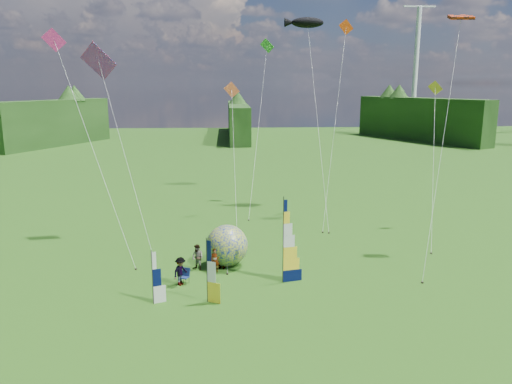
{
  "coord_description": "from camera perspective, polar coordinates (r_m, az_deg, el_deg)",
  "views": [
    {
      "loc": [
        -2.68,
        -23.99,
        11.62
      ],
      "look_at": [
        -1.0,
        4.0,
        5.5
      ],
      "focal_mm": 35.0,
      "sensor_mm": 36.0,
      "label": 1
    }
  ],
  "objects": [
    {
      "name": "spectator_d",
      "position": [
        32.08,
        -3.93,
        -7.21
      ],
      "size": [
        1.16,
        0.78,
        1.83
      ],
      "primitive_type": "imported",
      "rotation": [
        0.0,
        0.0,
        2.79
      ],
      "color": "#66594C",
      "rests_on": "ground"
    },
    {
      "name": "treeline_ring",
      "position": [
        25.31,
        2.82,
        -5.22
      ],
      "size": [
        210.0,
        210.0,
        8.0
      ],
      "primitive_type": null,
      "color": "#2B541C",
      "rests_on": "ground"
    },
    {
      "name": "side_banner_far",
      "position": [
        27.51,
        -11.75,
        -9.63
      ],
      "size": [
        0.86,
        0.38,
        2.92
      ],
      "primitive_type": null,
      "rotation": [
        0.0,
        0.0,
        0.34
      ],
      "color": "white",
      "rests_on": "ground"
    },
    {
      "name": "spectator_a",
      "position": [
        31.63,
        -4.71,
        -7.8
      ],
      "size": [
        0.59,
        0.42,
        1.53
      ],
      "primitive_type": "imported",
      "rotation": [
        0.0,
        0.0,
        0.1
      ],
      "color": "#66594C",
      "rests_on": "ground"
    },
    {
      "name": "bol_inflatable",
      "position": [
        32.51,
        -3.33,
        -6.12
      ],
      "size": [
        2.9,
        2.9,
        2.71
      ],
      "primitive_type": "sphere",
      "rotation": [
        0.0,
        0.0,
        -0.07
      ],
      "color": "#000F7D",
      "rests_on": "ground"
    },
    {
      "name": "kite_parafoil",
      "position": [
        33.63,
        20.68,
        6.67
      ],
      "size": [
        9.64,
        11.63,
        17.55
      ],
      "primitive_type": null,
      "rotation": [
        0.0,
        0.0,
        -0.24
      ],
      "color": "red",
      "rests_on": "ground"
    },
    {
      "name": "feather_banner_main",
      "position": [
        29.4,
        3.13,
        -5.7
      ],
      "size": [
        1.36,
        0.4,
        5.07
      ],
      "primitive_type": null,
      "rotation": [
        0.0,
        0.0,
        0.22
      ],
      "color": "#060F41",
      "rests_on": "ground"
    },
    {
      "name": "small_kite_pink",
      "position": [
        34.1,
        -18.09,
        5.38
      ],
      "size": [
        10.25,
        9.89,
        15.72
      ],
      "primitive_type": null,
      "rotation": [
        0.0,
        0.0,
        0.39
      ],
      "color": "#D1277B",
      "rests_on": "ground"
    },
    {
      "name": "ground",
      "position": [
        26.79,
        2.72,
        -13.41
      ],
      "size": [
        220.0,
        220.0,
        0.0
      ],
      "primitive_type": "plane",
      "color": "#367A17",
      "rests_on": "ground"
    },
    {
      "name": "small_kite_red",
      "position": [
        41.04,
        -2.51,
        4.61
      ],
      "size": [
        5.49,
        10.8,
        12.26
      ],
      "primitive_type": null,
      "rotation": [
        0.0,
        0.0,
        0.29
      ],
      "color": "#EE5E39",
      "rests_on": "ground"
    },
    {
      "name": "kite_whale",
      "position": [
        44.19,
        7.03,
        9.45
      ],
      "size": [
        6.79,
        15.74,
        18.96
      ],
      "primitive_type": null,
      "rotation": [
        0.0,
        0.0,
        -0.22
      ],
      "color": "black",
      "rests_on": "ground"
    },
    {
      "name": "spectator_c",
      "position": [
        29.91,
        -8.61,
        -8.94
      ],
      "size": [
        0.98,
        1.13,
        1.7
      ],
      "primitive_type": "imported",
      "rotation": [
        0.0,
        0.0,
        0.94
      ],
      "color": "#66594C",
      "rests_on": "ground"
    },
    {
      "name": "small_kite_orange",
      "position": [
        42.84,
        9.05,
        8.43
      ],
      "size": [
        6.85,
        11.14,
        17.66
      ],
      "primitive_type": null,
      "rotation": [
        0.0,
        0.0,
        0.13
      ],
      "color": "#FD460F",
      "rests_on": "ground"
    },
    {
      "name": "kite_rainbow_delta",
      "position": [
        36.96,
        -14.89,
        5.98
      ],
      "size": [
        11.2,
        12.88,
        15.61
      ],
      "primitive_type": null,
      "rotation": [
        0.0,
        0.0,
        -0.21
      ],
      "color": "#FF1222",
      "rests_on": "ground"
    },
    {
      "name": "camp_chair",
      "position": [
        30.21,
        -8.18,
        -9.5
      ],
      "size": [
        0.7,
        0.7,
        0.92
      ],
      "primitive_type": null,
      "rotation": [
        0.0,
        0.0,
        -0.42
      ],
      "color": "#12224E",
      "rests_on": "ground"
    },
    {
      "name": "turbine_right",
      "position": [
        134.75,
        17.77,
        13.19
      ],
      "size": [
        8.0,
        1.2,
        30.0
      ],
      "primitive_type": null,
      "color": "silver",
      "rests_on": "ground"
    },
    {
      "name": "spectator_b",
      "position": [
        32.07,
        -6.69,
        -7.43
      ],
      "size": [
        0.88,
        0.82,
        1.66
      ],
      "primitive_type": "imported",
      "rotation": [
        0.0,
        0.0,
        -0.68
      ],
      "color": "#66594C",
      "rests_on": "ground"
    },
    {
      "name": "small_kite_yellow",
      "position": [
        39.7,
        19.66,
        3.63
      ],
      "size": [
        6.81,
        10.57,
        12.24
      ],
      "primitive_type": null,
      "rotation": [
        0.0,
        0.0,
        -0.24
      ],
      "color": "gold",
      "rests_on": "ground"
    },
    {
      "name": "small_kite_green",
      "position": [
        46.63,
        0.29,
        8.16
      ],
      "size": [
        9.25,
        12.93,
        16.48
      ],
      "primitive_type": null,
      "rotation": [
        0.0,
        0.0,
        -0.42
      ],
      "color": "green",
      "rests_on": "ground"
    },
    {
      "name": "side_banner_left",
      "position": [
        27.2,
        -5.62,
        -9.02
      ],
      "size": [
        0.93,
        0.5,
        3.51
      ],
      "primitive_type": null,
      "rotation": [
        0.0,
        0.0,
        -0.43
      ],
      "color": "yellow",
      "rests_on": "ground"
    }
  ]
}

